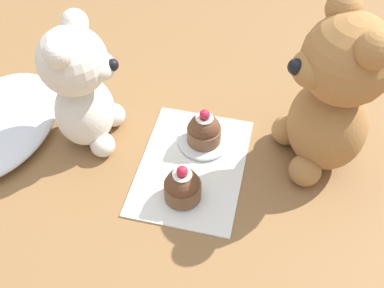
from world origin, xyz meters
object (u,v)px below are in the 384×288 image
cupcake_near_tan_bear (204,130)px  saucer_plate (204,141)px  teddy_bear_tan (333,96)px  teddy_bear_cream (81,87)px  cupcake_near_cream_bear (180,186)px

cupcake_near_tan_bear → saucer_plate: bearing=0.0°
teddy_bear_tan → cupcake_near_tan_bear: teddy_bear_tan is taller
teddy_bear_cream → cupcake_near_tan_bear: 0.21m
teddy_bear_cream → cupcake_near_tan_bear: bearing=-87.3°
teddy_bear_tan → teddy_bear_cream: bearing=-108.2°
teddy_bear_cream → saucer_plate: (0.03, -0.19, -0.10)m
cupcake_near_tan_bear → teddy_bear_cream: bearing=97.6°
teddy_bear_cream → saucer_plate: 0.22m
teddy_bear_tan → cupcake_near_tan_bear: bearing=-109.6°
cupcake_near_cream_bear → cupcake_near_tan_bear: (0.11, -0.01, 0.00)m
cupcake_near_tan_bear → teddy_bear_tan: bearing=-85.1°
saucer_plate → cupcake_near_tan_bear: 0.03m
cupcake_near_cream_bear → cupcake_near_tan_bear: cupcake_near_tan_bear is taller
cupcake_near_cream_bear → cupcake_near_tan_bear: bearing=-6.5°
teddy_bear_cream → cupcake_near_cream_bear: size_ratio=3.23×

